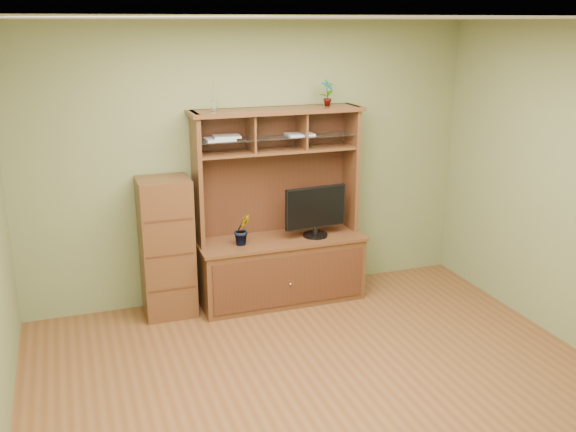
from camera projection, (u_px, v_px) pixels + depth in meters
name	position (u px, v px, depth m)	size (l,w,h in m)	color
room	(332.00, 221.00, 4.47)	(4.54, 4.04, 2.74)	brown
media_hutch	(280.00, 250.00, 6.33)	(1.66, 0.61, 1.90)	#482A14
monitor	(316.00, 210.00, 6.25)	(0.63, 0.24, 0.50)	black
orchid_plant	(242.00, 229.00, 6.05)	(0.17, 0.13, 0.30)	#266121
top_plant	(327.00, 93.00, 6.12)	(0.13, 0.09, 0.25)	#3B5F21
reed_diffuser	(214.00, 100.00, 5.78)	(0.05, 0.05, 0.26)	silver
magazines	(248.00, 137.00, 5.98)	(1.06, 0.21, 0.04)	silver
side_cabinet	(167.00, 248.00, 5.97)	(0.47, 0.43, 1.32)	#482A14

